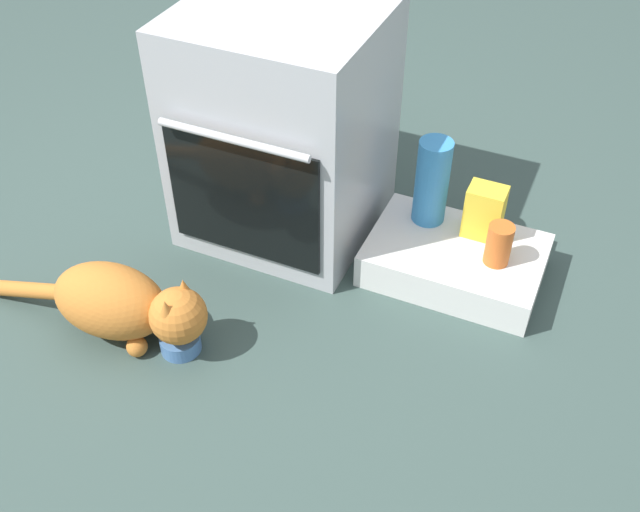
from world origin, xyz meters
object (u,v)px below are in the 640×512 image
object	(u,v)px
pantry_cabinet	(454,260)
cat	(123,304)
oven	(284,126)
snack_bag	(484,212)
water_bottle	(432,182)
food_bowl	(180,341)
sauce_jar	(499,244)

from	to	relation	value
pantry_cabinet	cat	size ratio (longest dim) A/B	0.73
oven	snack_bag	size ratio (longest dim) A/B	4.35
cat	snack_bag	world-z (taller)	snack_bag
cat	water_bottle	bearing A→B (deg)	43.75
water_bottle	food_bowl	bearing A→B (deg)	-124.56
water_bottle	pantry_cabinet	bearing A→B (deg)	-37.54
cat	snack_bag	distance (m)	1.16
sauce_jar	food_bowl	bearing A→B (deg)	-141.09
food_bowl	water_bottle	distance (m)	0.94
food_bowl	sauce_jar	xyz separation A→B (m)	(0.78, 0.63, 0.16)
snack_bag	water_bottle	size ratio (longest dim) A/B	0.60
oven	snack_bag	bearing A→B (deg)	5.06
pantry_cabinet	water_bottle	world-z (taller)	water_bottle
oven	water_bottle	distance (m)	0.52
pantry_cabinet	snack_bag	size ratio (longest dim) A/B	3.11
oven	food_bowl	bearing A→B (deg)	-91.65
pantry_cabinet	water_bottle	distance (m)	0.27
oven	sauce_jar	bearing A→B (deg)	-4.15
snack_bag	food_bowl	bearing A→B (deg)	-133.26
food_bowl	water_bottle	size ratio (longest dim) A/B	0.41
pantry_cabinet	water_bottle	bearing A→B (deg)	142.46
oven	cat	xyz separation A→B (m)	(-0.20, -0.70, -0.26)
food_bowl	snack_bag	size ratio (longest dim) A/B	0.68
oven	sauce_jar	distance (m)	0.79
food_bowl	cat	size ratio (longest dim) A/B	0.16
oven	food_bowl	distance (m)	0.77
oven	snack_bag	world-z (taller)	oven
food_bowl	snack_bag	bearing A→B (deg)	46.74
sauce_jar	pantry_cabinet	bearing A→B (deg)	170.99
cat	oven	bearing A→B (deg)	70.30
sauce_jar	water_bottle	size ratio (longest dim) A/B	0.47
food_bowl	snack_bag	world-z (taller)	snack_bag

